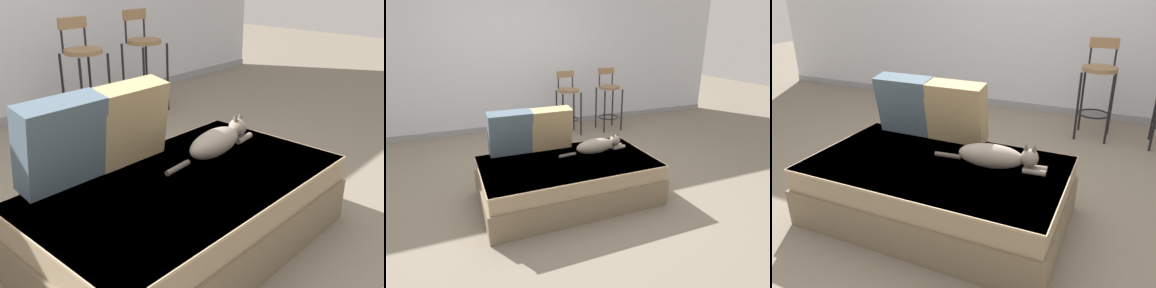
{
  "view_description": "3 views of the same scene",
  "coord_description": "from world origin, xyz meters",
  "views": [
    {
      "loc": [
        -1.51,
        -1.82,
        1.43
      ],
      "look_at": [
        0.15,
        -0.3,
        0.53
      ],
      "focal_mm": 42.0,
      "sensor_mm": 36.0,
      "label": 1
    },
    {
      "loc": [
        -1.01,
        -3.08,
        1.6
      ],
      "look_at": [
        0.15,
        -0.3,
        0.53
      ],
      "focal_mm": 30.0,
      "sensor_mm": 36.0,
      "label": 2
    },
    {
      "loc": [
        1.06,
        -2.32,
        1.46
      ],
      "look_at": [
        0.15,
        -0.3,
        0.53
      ],
      "focal_mm": 35.0,
      "sensor_mm": 36.0,
      "label": 3
    }
  ],
  "objects": [
    {
      "name": "throw_pillow_corner",
      "position": [
        -0.46,
        -0.01,
        0.63
      ],
      "size": [
        0.43,
        0.23,
        0.45
      ],
      "color": "#4C6070",
      "rests_on": "couch"
    },
    {
      "name": "bar_stool_by_doorway",
      "position": [
        1.49,
        1.58,
        0.56
      ],
      "size": [
        0.34,
        0.34,
        1.01
      ],
      "color": "black",
      "rests_on": "ground"
    },
    {
      "name": "ground_plane",
      "position": [
        0.0,
        0.0,
        0.0
      ],
      "size": [
        16.0,
        16.0,
        0.0
      ],
      "primitive_type": "plane",
      "color": "slate",
      "rests_on": "ground"
    },
    {
      "name": "couch",
      "position": [
        0.0,
        -0.4,
        0.21
      ],
      "size": [
        1.68,
        0.99,
        0.41
      ],
      "color": "#766750",
      "rests_on": "ground"
    },
    {
      "name": "wall_baseboard_trim",
      "position": [
        0.0,
        2.2,
        0.04
      ],
      "size": [
        8.0,
        0.02,
        0.09
      ],
      "primitive_type": "cube",
      "color": "gray",
      "rests_on": "ground"
    },
    {
      "name": "cat",
      "position": [
        0.37,
        -0.3,
        0.48
      ],
      "size": [
        0.75,
        0.21,
        0.19
      ],
      "color": "gray",
      "rests_on": "couch"
    },
    {
      "name": "throw_pillow_middle",
      "position": [
        -0.04,
        -0.01,
        0.63
      ],
      "size": [
        0.43,
        0.22,
        0.45
      ],
      "color": "tan",
      "rests_on": "couch"
    },
    {
      "name": "bar_stool_near_window",
      "position": [
        0.77,
        1.58,
        0.58
      ],
      "size": [
        0.34,
        0.34,
        0.99
      ],
      "color": "black",
      "rests_on": "ground"
    },
    {
      "name": "wall_back_panel",
      "position": [
        0.0,
        2.25,
        1.3
      ],
      "size": [
        8.0,
        0.1,
        2.6
      ],
      "primitive_type": "cube",
      "color": "silver",
      "rests_on": "ground"
    }
  ]
}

